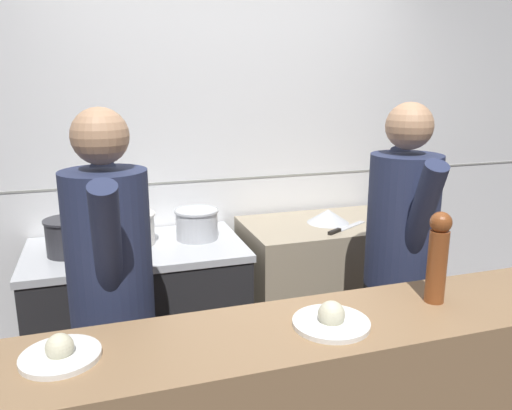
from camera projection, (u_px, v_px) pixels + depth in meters
name	position (u px, v px, depth m)	size (l,w,h in m)	color
wall_back_tiled	(225.00, 156.00, 3.31)	(8.00, 0.06, 2.60)	white
oven_range	(140.00, 315.00, 2.96)	(1.22, 0.71, 0.86)	#232326
prep_counter	(321.00, 288.00, 3.31)	(1.00, 0.65, 0.90)	gray
stock_pot	(69.00, 236.00, 2.71)	(0.25, 0.25, 0.20)	#2D2D33
sauce_pot	(131.00, 228.00, 2.88)	(0.28, 0.28, 0.18)	beige
braising_pot	(197.00, 223.00, 2.98)	(0.26, 0.26, 0.18)	#B7BABF
mixing_bowl_steel	(328.00, 216.00, 3.19)	(0.27, 0.27, 0.09)	#B7BABF
chefs_knife	(343.00, 229.00, 3.05)	(0.34, 0.22, 0.02)	#B7BABF
plated_dish_main	(60.00, 353.00, 1.53)	(0.24, 0.24, 0.09)	white
plated_dish_appetiser	(331.00, 320.00, 1.74)	(0.27, 0.27, 0.10)	white
pepper_mill	(438.00, 256.00, 1.89)	(0.08, 0.08, 0.36)	brown
chef_head_cook	(112.00, 290.00, 2.07)	(0.35, 0.74, 1.69)	black
chef_sous	(400.00, 255.00, 2.49)	(0.41, 0.74, 1.69)	black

